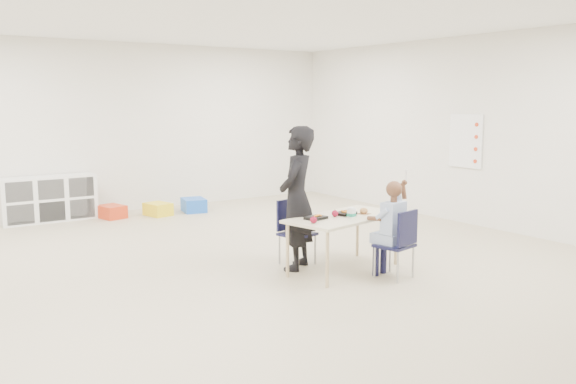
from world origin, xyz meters
TOP-DOWN VIEW (x-y plane):
  - room at (0.00, 0.00)m, footprint 9.00×9.02m
  - table at (0.80, -0.42)m, footprint 1.44×0.93m
  - chair_near at (1.06, -0.93)m, footprint 0.42×0.40m
  - chair_far at (0.54, 0.09)m, footprint 0.42×0.40m
  - child at (1.06, -0.93)m, footprint 0.58×0.58m
  - lunch_tray_near at (0.85, -0.38)m, footprint 0.25×0.20m
  - lunch_tray_far at (0.43, -0.40)m, footprint 0.25×0.20m
  - milk_carton at (0.82, -0.52)m, footprint 0.08×0.08m
  - bread_roll at (1.05, -0.45)m, footprint 0.09×0.09m
  - apple_near at (0.69, -0.40)m, footprint 0.07×0.07m
  - apple_far at (0.28, -0.56)m, footprint 0.07×0.07m
  - cubby_shelf at (-1.20, 4.28)m, footprint 1.40×0.40m
  - rules_poster at (3.98, 0.60)m, footprint 0.02×0.60m
  - adult at (0.42, -0.06)m, footprint 0.69×0.66m
  - bin_red at (-0.33, 3.98)m, footprint 0.42×0.48m
  - bin_yellow at (0.37, 3.78)m, footprint 0.41×0.48m
  - bin_blue at (1.00, 3.77)m, footprint 0.44×0.52m

SIDE VIEW (x-z plane):
  - bin_yellow at x=0.37m, z-range 0.00..0.20m
  - bin_red at x=-0.33m, z-range 0.00..0.20m
  - bin_blue at x=1.00m, z-range 0.00..0.22m
  - table at x=0.80m, z-range 0.00..0.61m
  - cubby_shelf at x=-1.20m, z-range 0.00..0.70m
  - chair_near at x=1.06m, z-range 0.00..0.73m
  - chair_far at x=0.54m, z-range 0.00..0.73m
  - child at x=1.06m, z-range 0.00..1.15m
  - lunch_tray_near at x=0.85m, z-range 0.61..0.64m
  - lunch_tray_far at x=0.43m, z-range 0.61..0.64m
  - bread_roll at x=1.05m, z-range 0.61..0.68m
  - apple_near at x=0.69m, z-range 0.61..0.68m
  - apple_far at x=0.28m, z-range 0.61..0.68m
  - milk_carton at x=0.82m, z-range 0.61..0.71m
  - adult at x=0.42m, z-range 0.00..1.58m
  - rules_poster at x=3.98m, z-range 0.85..1.65m
  - room at x=0.00m, z-range 0.00..2.80m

